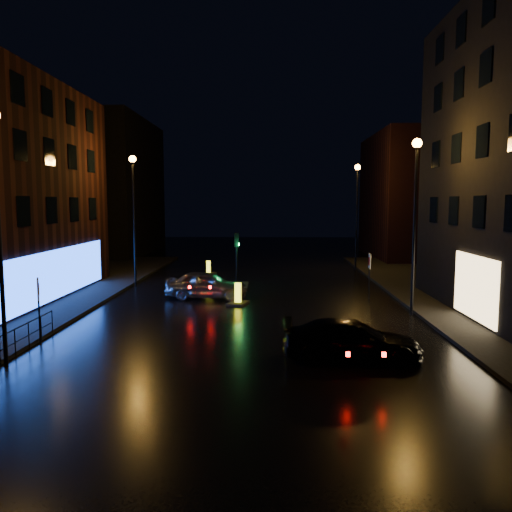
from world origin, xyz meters
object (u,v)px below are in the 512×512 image
object	(u,v)px
traffic_signal	(237,279)
bollard_far	(209,271)
bollard_near	(238,300)
dark_sedan	(352,340)
road_sign_left	(38,295)
silver_hatchback	(207,285)
road_sign_right	(370,265)

from	to	relation	value
traffic_signal	bollard_far	bearing A→B (deg)	114.73
bollard_near	bollard_far	bearing A→B (deg)	122.87
dark_sedan	road_sign_left	bearing A→B (deg)	83.58
silver_hatchback	road_sign_right	world-z (taller)	road_sign_right
dark_sedan	bollard_far	distance (m)	21.84
traffic_signal	dark_sedan	distance (m)	15.85
silver_hatchback	road_sign_right	distance (m)	9.19
bollard_near	silver_hatchback	bearing A→B (deg)	157.14
bollard_near	dark_sedan	bearing A→B (deg)	-46.00
bollard_far	road_sign_left	xyz separation A→B (m)	(-4.18, -18.77, 1.67)
bollard_near	road_sign_left	bearing A→B (deg)	-115.36
traffic_signal	bollard_near	xyz separation A→B (m)	(0.46, -5.74, -0.25)
road_sign_right	silver_hatchback	bearing A→B (deg)	2.75
dark_sedan	bollard_far	world-z (taller)	dark_sedan
bollard_near	road_sign_left	distance (m)	10.54
dark_sedan	road_sign_right	world-z (taller)	road_sign_right
bollard_far	road_sign_right	bearing A→B (deg)	-19.08
bollard_near	road_sign_right	world-z (taller)	road_sign_right
bollard_far	road_sign_left	size ratio (longest dim) A/B	0.54
silver_hatchback	road_sign_right	bearing A→B (deg)	-86.70
bollard_near	road_sign_left	world-z (taller)	road_sign_left
road_sign_left	silver_hatchback	bearing A→B (deg)	35.80
traffic_signal	bollard_near	size ratio (longest dim) A/B	2.26
bollard_near	road_sign_right	xyz separation A→B (m)	(7.24, 1.59, 1.68)
traffic_signal	bollard_far	xyz separation A→B (m)	(-2.52, 5.46, -0.28)
silver_hatchback	road_sign_left	size ratio (longest dim) A/B	1.81
silver_hatchback	bollard_near	xyz separation A→B (m)	(1.87, -1.62, -0.53)
bollard_near	bollard_far	world-z (taller)	bollard_near
silver_hatchback	bollard_far	bearing A→B (deg)	10.06
bollard_far	dark_sedan	bearing A→B (deg)	-45.69
silver_hatchback	bollard_near	size ratio (longest dim) A/B	3.00
dark_sedan	silver_hatchback	bearing A→B (deg)	32.39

